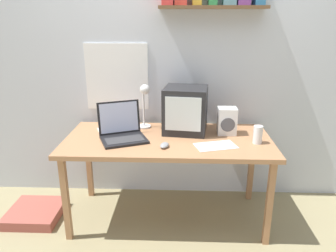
{
  "coord_description": "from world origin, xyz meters",
  "views": [
    {
      "loc": [
        0.09,
        -2.4,
        1.62
      ],
      "look_at": [
        0.0,
        0.0,
        0.81
      ],
      "focal_mm": 35.0,
      "sensor_mm": 36.0,
      "label": 1
    }
  ],
  "objects_px": {
    "corner_desk": "(168,145)",
    "space_heater": "(227,121)",
    "crt_monitor": "(185,110)",
    "laptop": "(122,130)",
    "juice_glass": "(258,135)",
    "open_notebook": "(115,129)",
    "desk_lamp": "(145,101)",
    "floor_cushion": "(35,213)",
    "computer_mouse": "(164,145)",
    "loose_paper_near_monitor": "(216,146)"
  },
  "relations": [
    {
      "from": "corner_desk",
      "to": "space_heater",
      "type": "relative_size",
      "value": 7.42
    },
    {
      "from": "crt_monitor",
      "to": "space_heater",
      "type": "relative_size",
      "value": 1.74
    },
    {
      "from": "laptop",
      "to": "juice_glass",
      "type": "xyz_separation_m",
      "value": [
        1.03,
        -0.07,
        -0.01
      ]
    },
    {
      "from": "crt_monitor",
      "to": "open_notebook",
      "type": "relative_size",
      "value": 1.17
    },
    {
      "from": "corner_desk",
      "to": "juice_glass",
      "type": "height_order",
      "value": "juice_glass"
    },
    {
      "from": "desk_lamp",
      "to": "floor_cushion",
      "type": "bearing_deg",
      "value": 174.6
    },
    {
      "from": "juice_glass",
      "to": "computer_mouse",
      "type": "distance_m",
      "value": 0.7
    },
    {
      "from": "laptop",
      "to": "space_heater",
      "type": "distance_m",
      "value": 0.84
    },
    {
      "from": "laptop",
      "to": "loose_paper_near_monitor",
      "type": "height_order",
      "value": "laptop"
    },
    {
      "from": "corner_desk",
      "to": "open_notebook",
      "type": "distance_m",
      "value": 0.5
    },
    {
      "from": "juice_glass",
      "to": "floor_cushion",
      "type": "distance_m",
      "value": 1.94
    },
    {
      "from": "loose_paper_near_monitor",
      "to": "space_heater",
      "type": "bearing_deg",
      "value": 67.69
    },
    {
      "from": "desk_lamp",
      "to": "juice_glass",
      "type": "xyz_separation_m",
      "value": [
        0.88,
        -0.31,
        -0.18
      ]
    },
    {
      "from": "laptop",
      "to": "computer_mouse",
      "type": "distance_m",
      "value": 0.39
    },
    {
      "from": "corner_desk",
      "to": "space_heater",
      "type": "height_order",
      "value": "space_heater"
    },
    {
      "from": "space_heater",
      "to": "open_notebook",
      "type": "bearing_deg",
      "value": 175.45
    },
    {
      "from": "loose_paper_near_monitor",
      "to": "corner_desk",
      "type": "bearing_deg",
      "value": 156.84
    },
    {
      "from": "floor_cushion",
      "to": "crt_monitor",
      "type": "bearing_deg",
      "value": 10.14
    },
    {
      "from": "loose_paper_near_monitor",
      "to": "computer_mouse",
      "type": "bearing_deg",
      "value": -174.36
    },
    {
      "from": "corner_desk",
      "to": "computer_mouse",
      "type": "height_order",
      "value": "computer_mouse"
    },
    {
      "from": "juice_glass",
      "to": "floor_cushion",
      "type": "relative_size",
      "value": 0.32
    },
    {
      "from": "crt_monitor",
      "to": "laptop",
      "type": "distance_m",
      "value": 0.54
    },
    {
      "from": "desk_lamp",
      "to": "computer_mouse",
      "type": "bearing_deg",
      "value": -88.95
    },
    {
      "from": "crt_monitor",
      "to": "computer_mouse",
      "type": "relative_size",
      "value": 3.24
    },
    {
      "from": "corner_desk",
      "to": "desk_lamp",
      "type": "relative_size",
      "value": 4.22
    },
    {
      "from": "computer_mouse",
      "to": "floor_cushion",
      "type": "bearing_deg",
      "value": 173.25
    },
    {
      "from": "floor_cushion",
      "to": "desk_lamp",
      "type": "bearing_deg",
      "value": 17.45
    },
    {
      "from": "laptop",
      "to": "open_notebook",
      "type": "bearing_deg",
      "value": 91.4
    },
    {
      "from": "crt_monitor",
      "to": "juice_glass",
      "type": "distance_m",
      "value": 0.6
    },
    {
      "from": "laptop",
      "to": "juice_glass",
      "type": "height_order",
      "value": "laptop"
    },
    {
      "from": "laptop",
      "to": "desk_lamp",
      "type": "bearing_deg",
      "value": 34.7
    },
    {
      "from": "juice_glass",
      "to": "space_heater",
      "type": "relative_size",
      "value": 0.63
    },
    {
      "from": "crt_monitor",
      "to": "floor_cushion",
      "type": "xyz_separation_m",
      "value": [
        -1.25,
        -0.22,
        -0.85
      ]
    },
    {
      "from": "juice_glass",
      "to": "loose_paper_near_monitor",
      "type": "xyz_separation_m",
      "value": [
        -0.32,
        -0.07,
        -0.06
      ]
    },
    {
      "from": "laptop",
      "to": "floor_cushion",
      "type": "distance_m",
      "value": 1.06
    },
    {
      "from": "loose_paper_near_monitor",
      "to": "open_notebook",
      "type": "xyz_separation_m",
      "value": [
        -0.81,
        0.35,
        0.0
      ]
    },
    {
      "from": "laptop",
      "to": "space_heater",
      "type": "height_order",
      "value": "laptop"
    },
    {
      "from": "corner_desk",
      "to": "desk_lamp",
      "type": "distance_m",
      "value": 0.43
    },
    {
      "from": "corner_desk",
      "to": "loose_paper_near_monitor",
      "type": "height_order",
      "value": "loose_paper_near_monitor"
    },
    {
      "from": "computer_mouse",
      "to": "open_notebook",
      "type": "relative_size",
      "value": 0.36
    },
    {
      "from": "crt_monitor",
      "to": "space_heater",
      "type": "distance_m",
      "value": 0.34
    },
    {
      "from": "open_notebook",
      "to": "corner_desk",
      "type": "bearing_deg",
      "value": -23.35
    },
    {
      "from": "space_heater",
      "to": "open_notebook",
      "type": "xyz_separation_m",
      "value": [
        -0.92,
        0.08,
        -0.11
      ]
    },
    {
      "from": "laptop",
      "to": "open_notebook",
      "type": "height_order",
      "value": "laptop"
    },
    {
      "from": "laptop",
      "to": "desk_lamp",
      "type": "relative_size",
      "value": 1.11
    },
    {
      "from": "laptop",
      "to": "loose_paper_near_monitor",
      "type": "distance_m",
      "value": 0.73
    },
    {
      "from": "corner_desk",
      "to": "floor_cushion",
      "type": "relative_size",
      "value": 3.8
    },
    {
      "from": "computer_mouse",
      "to": "floor_cushion",
      "type": "relative_size",
      "value": 0.27
    },
    {
      "from": "crt_monitor",
      "to": "floor_cushion",
      "type": "distance_m",
      "value": 1.53
    },
    {
      "from": "corner_desk",
      "to": "desk_lamp",
      "type": "height_order",
      "value": "desk_lamp"
    }
  ]
}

